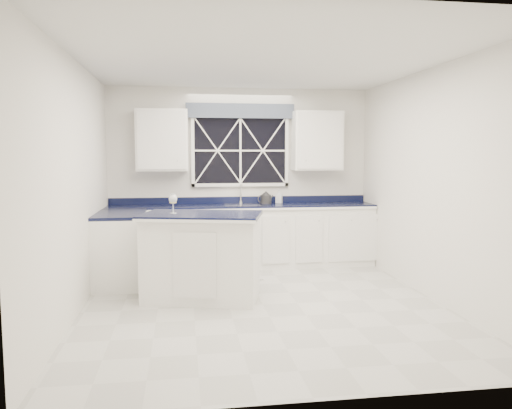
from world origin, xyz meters
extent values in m
plane|color=#BBBBB6|center=(0.00, 0.00, 0.00)|extent=(4.50, 4.50, 0.00)
cube|color=silver|center=(0.00, 2.25, 1.35)|extent=(4.00, 0.10, 2.70)
cube|color=white|center=(0.00, 1.95, 0.45)|extent=(3.98, 0.60, 0.90)
cube|color=white|center=(-1.70, 1.15, 0.45)|extent=(0.60, 1.00, 0.90)
cube|color=black|center=(0.00, 1.95, 0.92)|extent=(3.98, 0.64, 0.04)
cube|color=black|center=(-1.10, 1.95, 0.41)|extent=(0.60, 0.58, 0.82)
cube|color=black|center=(0.00, 2.22, 1.75)|extent=(1.40, 0.02, 1.00)
cube|color=#505B6E|center=(0.00, 2.16, 2.35)|extent=(1.65, 0.04, 0.22)
cube|color=white|center=(-1.18, 2.08, 1.90)|extent=(0.75, 0.34, 0.90)
cube|color=white|center=(1.18, 2.08, 1.90)|extent=(0.75, 0.34, 0.90)
cylinder|color=silver|center=(0.00, 2.17, 0.96)|extent=(0.05, 0.05, 0.04)
cylinder|color=silver|center=(0.00, 2.17, 1.10)|extent=(0.02, 0.02, 0.28)
cylinder|color=silver|center=(0.00, 2.08, 1.23)|extent=(0.02, 0.18, 0.02)
cube|color=white|center=(-0.67, 0.35, 0.48)|extent=(1.44, 1.04, 0.97)
cube|color=black|center=(-0.67, 0.35, 0.99)|extent=(1.51, 1.12, 0.04)
cube|color=#BABBB5|center=(-0.49, 1.35, 0.01)|extent=(1.34, 0.94, 0.01)
cube|color=#0F1834|center=(-0.49, 1.35, 0.02)|extent=(1.18, 0.79, 0.01)
cylinder|color=#313133|center=(0.37, 2.06, 1.01)|extent=(0.22, 0.22, 0.14)
cone|color=#313133|center=(0.37, 2.06, 1.11)|extent=(0.18, 0.18, 0.06)
torus|color=#313133|center=(0.29, 2.03, 1.02)|extent=(0.11, 0.06, 0.11)
cylinder|color=#313133|center=(0.46, 2.10, 1.03)|extent=(0.07, 0.04, 0.09)
cylinder|color=silver|center=(-1.00, 0.39, 1.02)|extent=(0.08, 0.08, 0.01)
cylinder|color=silver|center=(-1.00, 0.39, 1.08)|extent=(0.01, 0.01, 0.12)
ellipsoid|color=silver|center=(-1.00, 0.39, 1.18)|extent=(0.10, 0.10, 0.12)
cylinder|color=#EBE07C|center=(-1.00, 0.39, 1.16)|extent=(0.08, 0.08, 0.05)
imported|color=silver|center=(0.60, 2.17, 1.05)|extent=(0.13, 0.13, 0.21)
camera|label=1|loc=(-0.88, -5.43, 1.70)|focal=35.00mm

